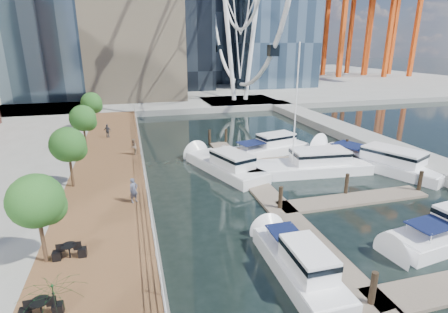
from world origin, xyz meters
TOP-DOWN VIEW (x-y plane):
  - ground at (0.00, 0.00)m, footprint 520.00×520.00m
  - boardwalk at (-9.00, 15.00)m, footprint 6.00×60.00m
  - seawall at (-6.00, 15.00)m, footprint 0.25×60.00m
  - land_far at (0.00, 102.00)m, footprint 200.00×114.00m
  - breakwater at (20.00, 20.00)m, footprint 4.00×60.00m
  - pier at (14.00, 52.00)m, footprint 14.00×12.00m
  - railing at (-6.10, 15.00)m, footprint 0.10×60.00m
  - floating_docks at (7.97, 9.98)m, footprint 16.00×34.00m
  - port_cranes at (67.67, 95.67)m, footprint 40.00×52.00m
  - street_trees at (-11.40, 14.00)m, footprint 2.60×42.60m
  - yacht_foreground at (11.09, 1.49)m, footprint 9.43×3.71m
  - pedestrian_near at (-6.98, 9.91)m, footprint 0.75×0.69m
  - pedestrian_mid at (-6.75, 21.01)m, footprint 0.76×0.89m
  - pedestrian_far at (-9.46, 28.61)m, footprint 0.99×0.74m
  - moored_yachts at (8.21, 13.37)m, footprint 22.00×34.07m

SIDE VIEW (x-z plane):
  - ground at x=0.00m, z-range 0.00..0.00m
  - yacht_foreground at x=11.09m, z-range -1.07..1.07m
  - moored_yachts at x=8.21m, z-range -5.75..5.75m
  - floating_docks at x=7.97m, z-range -0.81..1.79m
  - boardwalk at x=-9.00m, z-range 0.00..1.00m
  - seawall at x=-6.00m, z-range 0.00..1.00m
  - land_far at x=0.00m, z-range 0.00..1.00m
  - breakwater at x=20.00m, z-range 0.00..1.00m
  - pier at x=14.00m, z-range 0.00..1.00m
  - railing at x=-6.10m, z-range 1.00..2.05m
  - pedestrian_far at x=-9.46m, z-range 1.00..2.57m
  - pedestrian_mid at x=-6.75m, z-range 1.00..2.57m
  - pedestrian_near at x=-6.98m, z-range 1.00..2.73m
  - street_trees at x=-11.40m, z-range 1.99..6.59m
  - port_cranes at x=67.67m, z-range 1.00..39.00m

